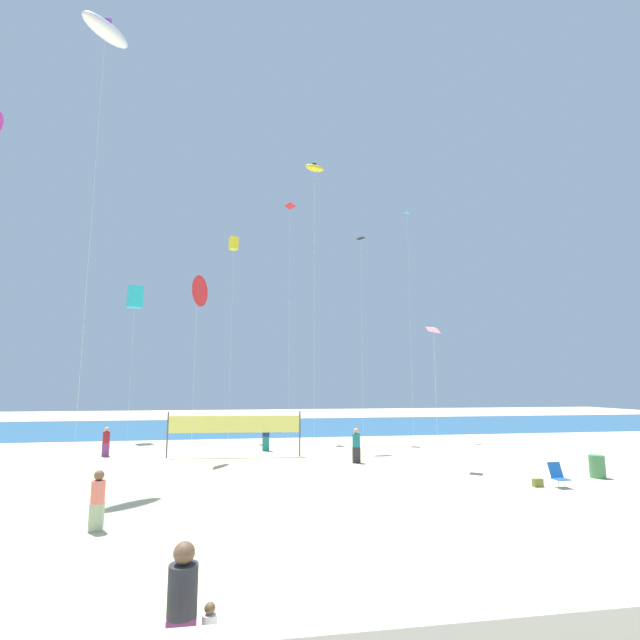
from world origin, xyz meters
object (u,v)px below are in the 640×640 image
at_px(kite_cyan_box, 135,297).
at_px(trash_barrel, 597,467).
at_px(folding_beach_chair, 558,474).
at_px(kite_yellow_box, 233,244).
at_px(kite_yellow_inflatable, 314,169).
at_px(kite_black_diamond, 360,241).
at_px(beachgoer_coral_shirt, 98,498).
at_px(beach_handbag, 538,483).
at_px(beachgoer_navy_shirt, 266,434).
at_px(kite_red_delta, 197,291).
at_px(kite_red_diamond, 290,209).
at_px(kite_white_inflatable, 106,31).
at_px(beachgoer_maroon_shirt, 106,441).
at_px(mother_figure, 182,605).
at_px(kite_pink_diamond, 434,330).
at_px(beachgoer_teal_shirt, 356,444).
at_px(toddler_figure, 209,636).
at_px(volleyball_net, 235,426).
at_px(kite_cyan_diamond, 408,223).

bearing_deg(kite_cyan_box, trash_barrel, -37.09).
xyz_separation_m(folding_beach_chair, kite_yellow_box, (-12.77, 17.75, 13.93)).
relative_size(kite_yellow_inflatable, kite_black_diamond, 1.29).
relative_size(beachgoer_coral_shirt, beach_handbag, 4.16).
height_order(beachgoer_navy_shirt, beachgoer_coral_shirt, beachgoer_navy_shirt).
bearing_deg(kite_red_delta, kite_red_diamond, 54.90).
bearing_deg(trash_barrel, kite_white_inflatable, 170.35).
bearing_deg(beachgoer_maroon_shirt, kite_cyan_box, -31.91).
distance_m(mother_figure, beachgoer_maroon_shirt, 21.31).
relative_size(kite_red_diamond, kite_pink_diamond, 2.64).
relative_size(beachgoer_maroon_shirt, kite_pink_diamond, 0.23).
distance_m(kite_cyan_box, kite_black_diamond, 17.00).
height_order(beachgoer_coral_shirt, kite_red_delta, kite_red_delta).
bearing_deg(beachgoer_teal_shirt, beachgoer_maroon_shirt, -176.80).
bearing_deg(toddler_figure, beach_handbag, 49.50).
bearing_deg(kite_cyan_box, volleyball_net, -49.78).
bearing_deg(beachgoer_navy_shirt, kite_cyan_box, 88.21).
relative_size(beachgoer_navy_shirt, kite_red_delta, 0.19).
distance_m(beachgoer_maroon_shirt, volleyball_net, 7.04).
relative_size(mother_figure, trash_barrel, 1.88).
height_order(beach_handbag, kite_cyan_box, kite_cyan_box).
relative_size(beachgoer_maroon_shirt, volleyball_net, 0.22).
bearing_deg(kite_white_inflatable, kite_black_diamond, 34.07).
bearing_deg(beachgoer_teal_shirt, kite_cyan_diamond, 76.84).
distance_m(mother_figure, kite_black_diamond, 29.53).
height_order(toddler_figure, beachgoer_navy_shirt, beachgoer_navy_shirt).
bearing_deg(kite_red_diamond, mother_figure, -98.59).
bearing_deg(kite_yellow_box, folding_beach_chair, -54.26).
distance_m(kite_white_inflatable, kite_black_diamond, 19.42).
height_order(toddler_figure, kite_black_diamond, kite_black_diamond).
height_order(beachgoer_navy_shirt, kite_pink_diamond, kite_pink_diamond).
distance_m(beachgoer_coral_shirt, kite_cyan_box, 23.41).
height_order(beach_handbag, kite_black_diamond, kite_black_diamond).
bearing_deg(kite_red_diamond, kite_pink_diamond, -65.51).
bearing_deg(kite_pink_diamond, kite_yellow_inflatable, 117.73).
xyz_separation_m(folding_beach_chair, kite_black_diamond, (-3.54, 15.25, 13.86)).
height_order(mother_figure, kite_cyan_box, kite_cyan_box).
relative_size(beachgoer_coral_shirt, kite_pink_diamond, 0.23).
height_order(trash_barrel, beach_handbag, trash_barrel).
bearing_deg(kite_pink_diamond, toddler_figure, -124.27).
distance_m(beach_handbag, kite_yellow_inflatable, 23.45).
bearing_deg(kite_black_diamond, kite_yellow_inflatable, -150.47).
distance_m(beachgoer_teal_shirt, folding_beach_chair, 9.04).
bearing_deg(mother_figure, kite_cyan_diamond, 37.05).
relative_size(volleyball_net, kite_pink_diamond, 1.06).
xyz_separation_m(beachgoer_teal_shirt, kite_black_diamond, (2.65, 8.68, 13.42)).
bearing_deg(folding_beach_chair, kite_white_inflatable, -168.73).
distance_m(beachgoer_coral_shirt, volleyball_net, 12.64).
xyz_separation_m(beachgoer_maroon_shirt, kite_yellow_box, (6.31, 6.91, 13.56)).
xyz_separation_m(volleyball_net, kite_red_delta, (-2.18, -0.56, 7.25)).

